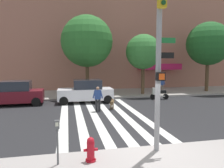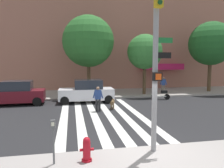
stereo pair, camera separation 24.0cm
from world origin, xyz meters
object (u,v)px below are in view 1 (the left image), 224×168
at_px(fire_hydrant, 91,150).
at_px(parked_car_behind_first, 86,92).
at_px(pedestrian_dog_walker, 98,97).
at_px(dog_on_leash, 112,103).
at_px(street_tree_middle, 143,52).
at_px(pedestrian_bystander, 162,84).
at_px(traffic_light_pole, 159,53).
at_px(street_tree_further, 208,44).
at_px(street_tree_nearest, 87,41).
at_px(parked_scooter, 159,94).
at_px(parking_meter_second_along, 57,136).
at_px(parked_car_near_curb, 15,94).

height_order(fire_hydrant, parked_car_behind_first, parked_car_behind_first).
relative_size(pedestrian_dog_walker, dog_on_leash, 1.61).
bearing_deg(street_tree_middle, fire_hydrant, -116.29).
bearing_deg(parked_car_behind_first, pedestrian_bystander, 18.88).
distance_m(fire_hydrant, dog_on_leash, 8.24).
distance_m(traffic_light_pole, street_tree_further, 17.97).
bearing_deg(street_tree_further, fire_hydrant, -135.45).
height_order(fire_hydrant, street_tree_further, street_tree_further).
bearing_deg(pedestrian_dog_walker, street_tree_nearest, 90.65).
relative_size(street_tree_middle, pedestrian_dog_walker, 3.54).
relative_size(fire_hydrant, dog_on_leash, 0.75).
bearing_deg(parked_scooter, street_tree_nearest, 152.82).
bearing_deg(street_tree_middle, pedestrian_bystander, 1.62).
bearing_deg(parking_meter_second_along, parked_car_near_curb, 108.70).
distance_m(traffic_light_pole, pedestrian_bystander, 14.72).
xyz_separation_m(fire_hydrant, pedestrian_bystander, (8.62, 13.39, 0.56)).
xyz_separation_m(street_tree_middle, street_tree_further, (7.47, 0.51, 0.96)).
height_order(fire_hydrant, parked_scooter, parked_scooter).
bearing_deg(parked_car_near_curb, street_tree_nearest, 28.55).
height_order(parked_car_near_curb, parked_scooter, parked_car_near_curb).
bearing_deg(fire_hydrant, parked_scooter, 56.28).
distance_m(traffic_light_pole, street_tree_nearest, 13.72).
distance_m(parked_car_behind_first, pedestrian_bystander, 8.30).
bearing_deg(traffic_light_pole, parked_car_behind_first, 98.66).
bearing_deg(street_tree_nearest, pedestrian_dog_walker, -89.35).
xyz_separation_m(street_tree_further, dog_on_leash, (-11.71, -5.94, -4.76)).
xyz_separation_m(street_tree_further, pedestrian_dog_walker, (-12.79, -6.50, -4.28)).
height_order(traffic_light_pole, street_tree_middle, street_tree_middle).
xyz_separation_m(fire_hydrant, street_tree_further, (14.05, 13.84, 4.68)).
height_order(street_tree_nearest, street_tree_further, street_tree_nearest).
relative_size(street_tree_nearest, pedestrian_bystander, 4.56).
xyz_separation_m(parked_car_near_curb, street_tree_middle, (11.20, 2.63, 3.38)).
distance_m(fire_hydrant, street_tree_further, 20.27).
bearing_deg(traffic_light_pole, fire_hydrant, -172.79).
xyz_separation_m(traffic_light_pole, fire_hydrant, (-2.35, -0.30, -3.00)).
bearing_deg(dog_on_leash, parked_scooter, 30.77).
height_order(parked_car_near_curb, street_tree_middle, street_tree_middle).
distance_m(fire_hydrant, pedestrian_bystander, 15.93).
bearing_deg(dog_on_leash, traffic_light_pole, -89.96).
xyz_separation_m(dog_on_leash, pedestrian_bystander, (6.27, 5.49, 0.63)).
relative_size(street_tree_nearest, street_tree_middle, 1.29).
distance_m(parked_scooter, street_tree_further, 8.87).
bearing_deg(street_tree_further, pedestrian_bystander, -175.28).
height_order(parking_meter_second_along, parked_car_near_curb, parked_car_near_curb).
relative_size(traffic_light_pole, street_tree_middle, 1.00).
relative_size(parked_scooter, dog_on_leash, 1.60).
relative_size(parked_scooter, street_tree_further, 0.22).
distance_m(street_tree_nearest, street_tree_further, 12.86).
relative_size(parked_car_near_curb, parked_car_behind_first, 0.99).
height_order(street_tree_middle, street_tree_further, street_tree_further).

